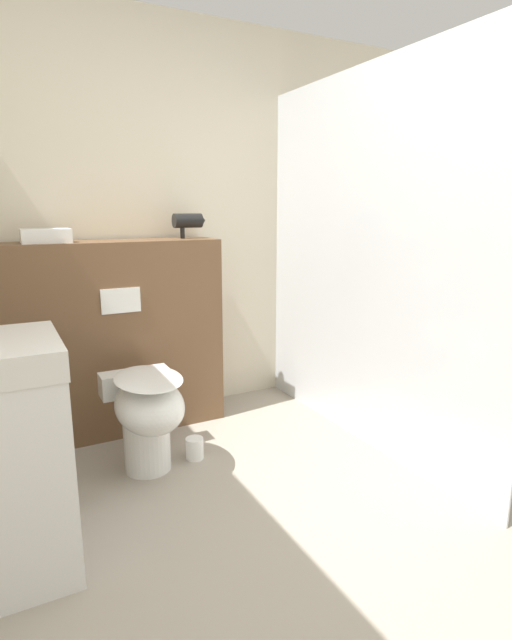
{
  "coord_description": "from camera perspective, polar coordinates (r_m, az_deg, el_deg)",
  "views": [
    {
      "loc": [
        -1.11,
        -1.08,
        1.34
      ],
      "look_at": [
        0.11,
        1.23,
        0.75
      ],
      "focal_mm": 28.0,
      "sensor_mm": 36.0,
      "label": 1
    }
  ],
  "objects": [
    {
      "name": "ground_plane",
      "position": [
        2.05,
        15.46,
        -28.65
      ],
      "size": [
        12.0,
        12.0,
        0.0
      ],
      "primitive_type": "plane",
      "color": "#9E9384"
    },
    {
      "name": "wall_back",
      "position": [
        3.36,
        -8.59,
        10.98
      ],
      "size": [
        8.0,
        0.06,
        2.5
      ],
      "color": "beige",
      "rests_on": "ground_plane"
    },
    {
      "name": "partition_panel",
      "position": [
        3.11,
        -15.59,
        -2.0
      ],
      "size": [
        1.24,
        0.33,
        1.16
      ],
      "color": "brown",
      "rests_on": "ground_plane"
    },
    {
      "name": "shower_glass",
      "position": [
        2.84,
        12.57,
        6.33
      ],
      "size": [
        0.04,
        1.97,
        2.08
      ],
      "color": "silver",
      "rests_on": "ground_plane"
    },
    {
      "name": "toilet",
      "position": [
        2.62,
        -12.32,
        -10.18
      ],
      "size": [
        0.37,
        0.57,
        0.54
      ],
      "color": "white",
      "rests_on": "ground_plane"
    },
    {
      "name": "hair_drier",
      "position": [
        3.18,
        -7.67,
        11.14
      ],
      "size": [
        0.21,
        0.09,
        0.15
      ],
      "color": "black",
      "rests_on": "partition_panel"
    },
    {
      "name": "folded_towel",
      "position": [
        2.94,
        -22.88,
        8.85
      ],
      "size": [
        0.25,
        0.16,
        0.08
      ],
      "color": "white",
      "rests_on": "partition_panel"
    },
    {
      "name": "spare_toilet_roll",
      "position": [
        2.83,
        -7.03,
        -14.35
      ],
      "size": [
        0.1,
        0.1,
        0.12
      ],
      "color": "white",
      "rests_on": "ground_plane"
    }
  ]
}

